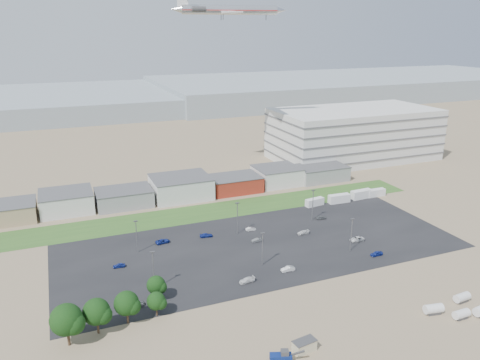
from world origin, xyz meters
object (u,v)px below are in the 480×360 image
parked_car_9 (163,241)px  tree_far_left (67,323)px  telehandler (281,357)px  storage_tank_nw (434,309)px  airliner (230,10)px  parked_car_11 (251,229)px  portable_shed (304,346)px  parked_car_13 (288,269)px  parked_car_12 (303,232)px  parked_car_2 (377,254)px  parked_car_8 (321,217)px  parked_car_10 (136,304)px  parked_car_7 (257,240)px  parked_car_0 (357,239)px  parked_car_5 (119,265)px  box_trailer_a (315,202)px  parked_car_6 (206,235)px  parked_car_3 (247,280)px

parked_car_9 → tree_far_left: bearing=136.8°
telehandler → storage_tank_nw: telehandler is taller
airliner → parked_car_11: size_ratio=14.48×
portable_shed → parked_car_13: (12.25, 30.66, -0.60)m
parked_car_12 → portable_shed: bearing=-27.7°
storage_tank_nw → telehandler: bearing=-177.3°
parked_car_2 → telehandler: bearing=-57.9°
airliner → parked_car_8: airliner is taller
portable_shed → parked_car_10: (-29.02, 28.92, -0.60)m
parked_car_7 → parked_car_13: bearing=0.6°
storage_tank_nw → parked_car_2: storage_tank_nw is taller
parked_car_0 → parked_car_5: size_ratio=1.40×
box_trailer_a → airliner: 84.99m
parked_car_13 → telehandler: bearing=-29.1°
airliner → parked_car_6: (-30.93, -59.15, -69.41)m
parked_car_0 → parked_car_11: 33.63m
airliner → parked_car_7: bearing=-95.5°
storage_tank_nw → parked_car_7: size_ratio=1.26×
portable_shed → parked_car_9: size_ratio=1.11×
tree_far_left → parked_car_13: tree_far_left is taller
parked_car_6 → parked_car_8: size_ratio=1.10×
storage_tank_nw → parked_car_13: 37.26m
parked_car_0 → telehandler: bearing=-49.7°
box_trailer_a → parked_car_10: 84.70m
tree_far_left → airliner: size_ratio=0.22×
storage_tank_nw → parked_car_5: (-63.95, 49.46, -0.72)m
parked_car_8 → parked_car_10: bearing=119.2°
parked_car_13 → airliner: bearing=169.6°
tree_far_left → parked_car_7: (56.27, 30.80, -4.78)m
parked_car_0 → parked_car_12: parked_car_0 is taller
telehandler → parked_car_11: bearing=92.0°
parked_car_6 → parked_car_12: bearing=-100.2°
parked_car_5 → parked_car_11: bearing=107.3°
portable_shed → parked_car_12: (27.98, 50.35, -0.67)m
parked_car_8 → parked_car_11: 26.28m
parked_car_0 → parked_car_13: bearing=-73.6°
parked_car_0 → parked_car_3: size_ratio=1.10×
parked_car_2 → parked_car_5: 73.16m
portable_shed → telehandler: (-6.06, -1.41, 0.20)m
portable_shed → parked_car_5: portable_shed is taller
airliner → parked_car_9: airliner is taller
telehandler → portable_shed: bearing=33.0°
tree_far_left → parked_car_2: tree_far_left is taller
parked_car_3 → parked_car_2: bearing=84.3°
parked_car_5 → parked_car_12: bearing=95.7°
storage_tank_nw → parked_car_11: (-20.56, 58.65, -0.75)m
parked_car_9 → parked_car_12: parked_car_9 is taller
parked_car_5 → airliner: bearing=144.6°
portable_shed → parked_car_6: 59.83m
airliner → parked_car_12: bearing=-82.4°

